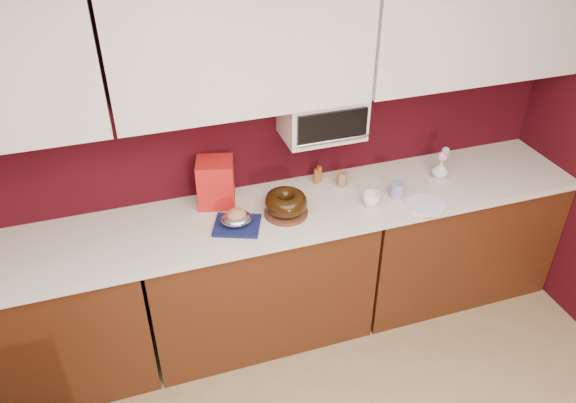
% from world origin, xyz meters
% --- Properties ---
extents(wall_back, '(4.00, 0.02, 2.50)m').
position_xyz_m(wall_back, '(0.00, 2.25, 1.25)').
color(wall_back, '#39070E').
rests_on(wall_back, floor).
extents(base_cabinet_left, '(1.31, 0.58, 0.86)m').
position_xyz_m(base_cabinet_left, '(-1.33, 1.94, 0.43)').
color(base_cabinet_left, '#48220E').
rests_on(base_cabinet_left, floor).
extents(base_cabinet_center, '(1.31, 0.58, 0.86)m').
position_xyz_m(base_cabinet_center, '(0.00, 1.94, 0.43)').
color(base_cabinet_center, '#48220E').
rests_on(base_cabinet_center, floor).
extents(base_cabinet_right, '(1.31, 0.58, 0.86)m').
position_xyz_m(base_cabinet_right, '(1.33, 1.94, 0.43)').
color(base_cabinet_right, '#48220E').
rests_on(base_cabinet_right, floor).
extents(countertop, '(4.00, 0.62, 0.04)m').
position_xyz_m(countertop, '(0.00, 1.94, 0.88)').
color(countertop, silver).
rests_on(countertop, base_cabinet_center).
extents(upper_cabinet_center, '(1.31, 0.33, 0.70)m').
position_xyz_m(upper_cabinet_center, '(0.00, 2.08, 1.85)').
color(upper_cabinet_center, white).
rests_on(upper_cabinet_center, wall_back).
extents(upper_cabinet_right, '(1.31, 0.33, 0.70)m').
position_xyz_m(upper_cabinet_right, '(1.33, 2.08, 1.85)').
color(upper_cabinet_right, white).
rests_on(upper_cabinet_right, wall_back).
extents(toaster_oven, '(0.45, 0.30, 0.25)m').
position_xyz_m(toaster_oven, '(0.45, 2.10, 1.38)').
color(toaster_oven, white).
rests_on(toaster_oven, upper_cabinet_center).
extents(toaster_oven_door, '(0.40, 0.02, 0.18)m').
position_xyz_m(toaster_oven_door, '(0.45, 1.94, 1.38)').
color(toaster_oven_door, black).
rests_on(toaster_oven_door, toaster_oven).
extents(toaster_oven_handle, '(0.42, 0.02, 0.02)m').
position_xyz_m(toaster_oven_handle, '(0.45, 1.93, 1.30)').
color(toaster_oven_handle, silver).
rests_on(toaster_oven_handle, toaster_oven).
extents(cake_base, '(0.31, 0.31, 0.02)m').
position_xyz_m(cake_base, '(0.17, 1.89, 0.91)').
color(cake_base, '#5C2E1B').
rests_on(cake_base, countertop).
extents(bundt_cake, '(0.32, 0.32, 0.10)m').
position_xyz_m(bundt_cake, '(0.17, 1.89, 0.98)').
color(bundt_cake, black).
rests_on(bundt_cake, cake_base).
extents(navy_towel, '(0.31, 0.29, 0.02)m').
position_xyz_m(navy_towel, '(-0.12, 1.86, 0.91)').
color(navy_towel, '#13194A').
rests_on(navy_towel, countertop).
extents(foil_ham_nest, '(0.21, 0.19, 0.06)m').
position_xyz_m(foil_ham_nest, '(-0.12, 1.86, 0.96)').
color(foil_ham_nest, silver).
rests_on(foil_ham_nest, navy_towel).
extents(roasted_ham, '(0.13, 0.12, 0.07)m').
position_xyz_m(roasted_ham, '(-0.12, 1.86, 0.98)').
color(roasted_ham, tan).
rests_on(roasted_ham, foil_ham_nest).
extents(pandoro_box, '(0.24, 0.23, 0.28)m').
position_xyz_m(pandoro_box, '(-0.18, 2.13, 1.04)').
color(pandoro_box, '#AA0B20').
rests_on(pandoro_box, countertop).
extents(dark_pan, '(0.25, 0.25, 0.04)m').
position_xyz_m(dark_pan, '(0.20, 2.02, 0.92)').
color(dark_pan, black).
rests_on(dark_pan, countertop).
extents(coffee_mug, '(0.12, 0.12, 0.10)m').
position_xyz_m(coffee_mug, '(0.66, 1.83, 0.95)').
color(coffee_mug, white).
rests_on(coffee_mug, countertop).
extents(blue_jar, '(0.10, 0.10, 0.10)m').
position_xyz_m(blue_jar, '(0.84, 1.86, 0.95)').
color(blue_jar, navy).
rests_on(blue_jar, countertop).
extents(flower_vase, '(0.11, 0.11, 0.12)m').
position_xyz_m(flower_vase, '(1.20, 1.97, 0.96)').
color(flower_vase, silver).
rests_on(flower_vase, countertop).
extents(flower_pink, '(0.06, 0.06, 0.06)m').
position_xyz_m(flower_pink, '(1.20, 1.97, 1.05)').
color(flower_pink, pink).
rests_on(flower_pink, flower_vase).
extents(flower_blue, '(0.05, 0.05, 0.05)m').
position_xyz_m(flower_blue, '(1.23, 1.99, 1.07)').
color(flower_blue, '#7D9FC8').
rests_on(flower_blue, flower_vase).
extents(china_plate, '(0.25, 0.25, 0.01)m').
position_xyz_m(china_plate, '(0.96, 1.72, 0.91)').
color(china_plate, white).
rests_on(china_plate, countertop).
extents(amber_bottle, '(0.04, 0.04, 0.09)m').
position_xyz_m(amber_bottle, '(0.45, 2.15, 0.95)').
color(amber_bottle, brown).
rests_on(amber_bottle, countertop).
extents(paper_cup, '(0.06, 0.06, 0.09)m').
position_xyz_m(paper_cup, '(0.58, 2.07, 0.95)').
color(paper_cup, olive).
rests_on(paper_cup, countertop).
extents(amber_bottle_tall, '(0.04, 0.04, 0.10)m').
position_xyz_m(amber_bottle_tall, '(0.47, 2.16, 0.95)').
color(amber_bottle_tall, brown).
rests_on(amber_bottle_tall, countertop).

